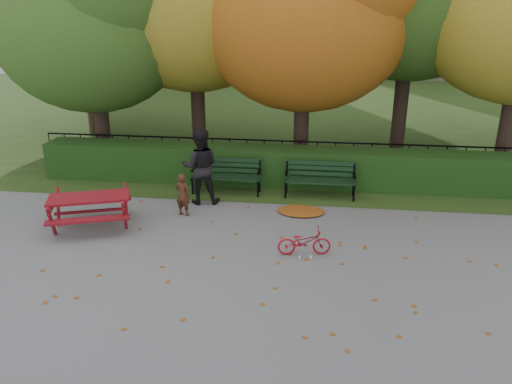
# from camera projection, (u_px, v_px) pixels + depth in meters

# --- Properties ---
(ground) EXTENTS (90.00, 90.00, 0.00)m
(ground) POSITION_uv_depth(u_px,v_px,m) (259.00, 263.00, 9.48)
(ground) COLOR slate
(ground) RESTS_ON ground
(grass_strip) EXTENTS (90.00, 90.00, 0.00)m
(grass_strip) POSITION_uv_depth(u_px,v_px,m) (297.00, 113.00, 22.47)
(grass_strip) COLOR #243A17
(grass_strip) RESTS_ON ground
(hedge) EXTENTS (13.00, 0.90, 1.00)m
(hedge) POSITION_uv_depth(u_px,v_px,m) (279.00, 166.00, 13.48)
(hedge) COLOR black
(hedge) RESTS_ON ground
(iron_fence) EXTENTS (14.00, 0.04, 1.02)m
(iron_fence) POSITION_uv_depth(u_px,v_px,m) (282.00, 157.00, 14.21)
(iron_fence) COLOR black
(iron_fence) RESTS_ON ground
(tree_a) EXTENTS (5.88, 5.60, 7.48)m
(tree_a) POSITION_uv_depth(u_px,v_px,m) (97.00, 8.00, 13.67)
(tree_a) COLOR black
(tree_a) RESTS_ON ground
(bench_left) EXTENTS (1.80, 0.57, 0.88)m
(bench_left) POSITION_uv_depth(u_px,v_px,m) (227.00, 173.00, 12.89)
(bench_left) COLOR black
(bench_left) RESTS_ON ground
(bench_right) EXTENTS (1.80, 0.57, 0.88)m
(bench_right) POSITION_uv_depth(u_px,v_px,m) (320.00, 177.00, 12.61)
(bench_right) COLOR black
(bench_right) RESTS_ON ground
(picnic_table) EXTENTS (2.05, 1.85, 0.83)m
(picnic_table) POSITION_uv_depth(u_px,v_px,m) (90.00, 203.00, 10.81)
(picnic_table) COLOR maroon
(picnic_table) RESTS_ON ground
(leaf_pile) EXTENTS (1.14, 0.81, 0.08)m
(leaf_pile) POSITION_uv_depth(u_px,v_px,m) (301.00, 211.00, 11.76)
(leaf_pile) COLOR maroon
(leaf_pile) RESTS_ON ground
(leaf_scatter) EXTENTS (9.00, 5.70, 0.01)m
(leaf_scatter) POSITION_uv_depth(u_px,v_px,m) (261.00, 255.00, 9.76)
(leaf_scatter) COLOR maroon
(leaf_scatter) RESTS_ON ground
(child) EXTENTS (0.42, 0.33, 1.01)m
(child) POSITION_uv_depth(u_px,v_px,m) (183.00, 195.00, 11.46)
(child) COLOR #422315
(child) RESTS_ON ground
(adult) EXTENTS (1.01, 0.84, 1.86)m
(adult) POSITION_uv_depth(u_px,v_px,m) (200.00, 167.00, 12.06)
(adult) COLOR black
(adult) RESTS_ON ground
(bicycle) EXTENTS (1.09, 0.52, 0.55)m
(bicycle) POSITION_uv_depth(u_px,v_px,m) (304.00, 242.00, 9.71)
(bicycle) COLOR #AA0F1E
(bicycle) RESTS_ON ground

